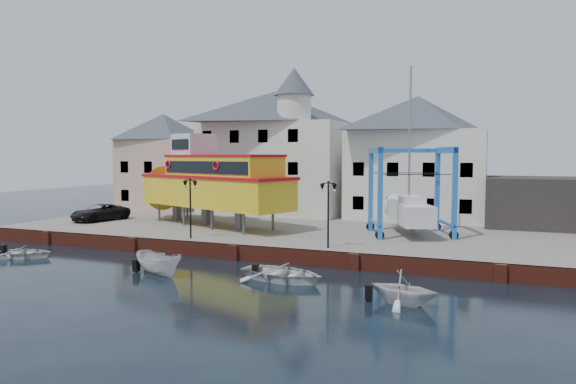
% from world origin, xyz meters
% --- Properties ---
extents(ground, '(140.00, 140.00, 0.00)m').
position_xyz_m(ground, '(0.00, 0.00, 0.00)').
color(ground, black).
rests_on(ground, ground).
extents(hardstanding, '(44.00, 22.00, 1.00)m').
position_xyz_m(hardstanding, '(0.00, 11.00, 0.50)').
color(hardstanding, slate).
rests_on(hardstanding, ground).
extents(quay_wall, '(44.00, 0.47, 1.00)m').
position_xyz_m(quay_wall, '(-0.00, 0.10, 0.50)').
color(quay_wall, maroon).
rests_on(quay_wall, ground).
extents(building_pink, '(8.00, 7.00, 10.30)m').
position_xyz_m(building_pink, '(-18.00, 18.00, 6.15)').
color(building_pink, tan).
rests_on(building_pink, hardstanding).
extents(building_white_main, '(14.00, 8.30, 14.00)m').
position_xyz_m(building_white_main, '(-4.87, 18.39, 7.34)').
color(building_white_main, silver).
rests_on(building_white_main, hardstanding).
extents(building_white_right, '(12.00, 8.00, 11.20)m').
position_xyz_m(building_white_right, '(9.00, 19.00, 6.60)').
color(building_white_right, silver).
rests_on(building_white_right, hardstanding).
extents(shed_dark, '(8.00, 7.00, 4.00)m').
position_xyz_m(shed_dark, '(19.00, 17.00, 3.00)').
color(shed_dark, '#272321').
rests_on(shed_dark, hardstanding).
extents(lamp_post_left, '(1.12, 0.32, 4.20)m').
position_xyz_m(lamp_post_left, '(-4.00, 1.20, 4.17)').
color(lamp_post_left, black).
rests_on(lamp_post_left, hardstanding).
extents(lamp_post_right, '(1.12, 0.32, 4.20)m').
position_xyz_m(lamp_post_right, '(6.00, 1.20, 4.17)').
color(lamp_post_right, black).
rests_on(lamp_post_right, hardstanding).
extents(tour_boat, '(17.75, 10.36, 7.60)m').
position_xyz_m(tour_boat, '(-6.69, 7.89, 4.59)').
color(tour_boat, '#59595E').
rests_on(tour_boat, hardstanding).
extents(travel_lift, '(6.94, 8.32, 12.27)m').
position_xyz_m(travel_lift, '(9.70, 9.16, 3.06)').
color(travel_lift, '#1F6FBB').
rests_on(travel_lift, hardstanding).
extents(van, '(3.47, 5.62, 1.45)m').
position_xyz_m(van, '(-16.90, 6.74, 1.73)').
color(van, black).
rests_on(van, hardstanding).
extents(motorboat_a, '(4.14, 2.80, 1.50)m').
position_xyz_m(motorboat_a, '(-2.04, -5.19, 0.00)').
color(motorboat_a, silver).
rests_on(motorboat_a, ground).
extents(motorboat_b, '(5.33, 4.21, 1.00)m').
position_xyz_m(motorboat_b, '(4.98, -3.88, 0.00)').
color(motorboat_b, silver).
rests_on(motorboat_b, ground).
extents(motorboat_c, '(3.72, 3.39, 1.68)m').
position_xyz_m(motorboat_c, '(11.82, -6.02, 0.00)').
color(motorboat_c, silver).
rests_on(motorboat_c, ground).
extents(motorboat_d, '(4.86, 4.15, 0.85)m').
position_xyz_m(motorboat_d, '(-13.55, -4.49, 0.00)').
color(motorboat_d, silver).
rests_on(motorboat_d, ground).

